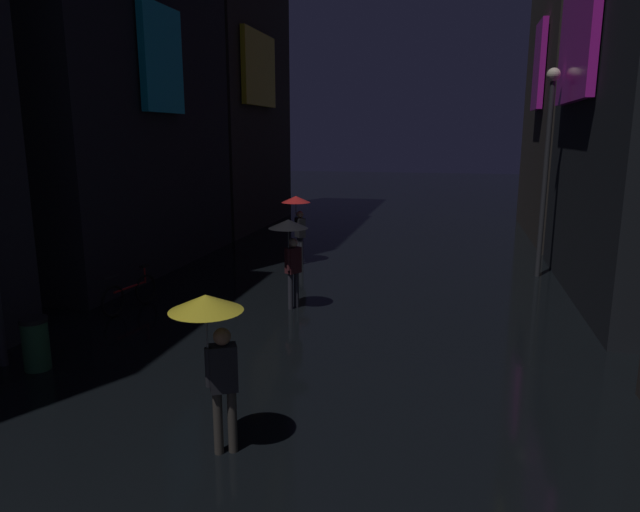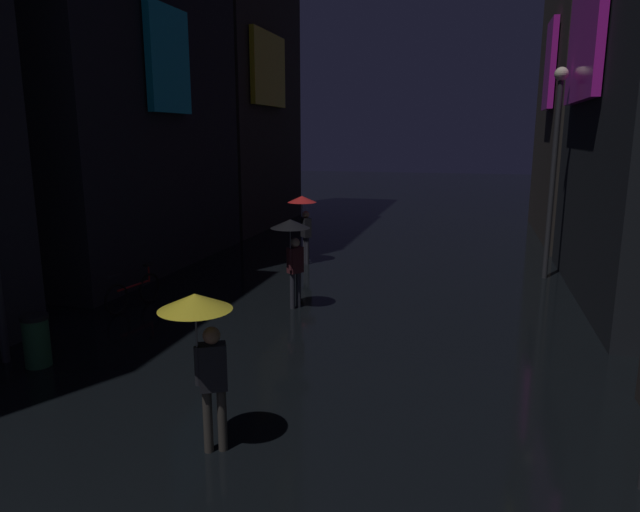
% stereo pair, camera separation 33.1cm
% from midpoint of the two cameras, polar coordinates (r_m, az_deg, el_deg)
% --- Properties ---
extents(building_left_far, '(4.25, 7.68, 18.46)m').
position_cam_midpoint_polar(building_left_far, '(26.45, -10.59, 23.31)').
color(building_left_far, '#2D2826').
rests_on(building_left_far, ground).
extents(pedestrian_midstreet_left_black, '(0.90, 0.90, 2.12)m').
position_cam_midpoint_polar(pedestrian_midstreet_left_black, '(12.93, -3.76, 1.72)').
color(pedestrian_midstreet_left_black, '#2D2D38').
rests_on(pedestrian_midstreet_left_black, ground).
extents(pedestrian_foreground_right_red, '(0.90, 0.90, 2.12)m').
position_cam_midpoint_polar(pedestrian_foreground_right_red, '(17.76, -2.83, 4.55)').
color(pedestrian_foreground_right_red, '#2D2D38').
rests_on(pedestrian_foreground_right_red, ground).
extents(pedestrian_midstreet_centre_yellow, '(0.90, 0.90, 2.12)m').
position_cam_midpoint_polar(pedestrian_midstreet_centre_yellow, '(7.10, -12.10, -7.24)').
color(pedestrian_midstreet_centre_yellow, '#38332D').
rests_on(pedestrian_midstreet_centre_yellow, ground).
extents(bicycle_parked_at_storefront, '(0.35, 1.81, 0.96)m').
position_cam_midpoint_polar(bicycle_parked_at_storefront, '(13.94, -19.08, -3.56)').
color(bicycle_parked_at_storefront, black).
rests_on(bicycle_parked_at_storefront, ground).
extents(streetlamp_right_far, '(0.36, 0.36, 5.73)m').
position_cam_midpoint_polar(streetlamp_right_far, '(16.99, 21.27, 9.84)').
color(streetlamp_right_far, '#2D2D33').
rests_on(streetlamp_right_far, ground).
extents(trash_bin, '(0.46, 0.46, 0.93)m').
position_cam_midpoint_polar(trash_bin, '(11.12, -27.33, -7.77)').
color(trash_bin, '#265933').
rests_on(trash_bin, ground).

